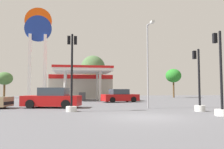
{
  "coord_description": "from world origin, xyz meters",
  "views": [
    {
      "loc": [
        -3.82,
        -11.95,
        1.45
      ],
      "look_at": [
        1.49,
        19.57,
        3.57
      ],
      "focal_mm": 36.97,
      "sensor_mm": 36.0,
      "label": 1
    }
  ],
  "objects_px": {
    "traffic_signal_1": "(199,94)",
    "corner_streetlamp": "(149,57)",
    "tree_0": "(5,79)",
    "traffic_signal_0": "(221,95)",
    "tree_2": "(173,76)",
    "station_pole_sign": "(38,41)",
    "traffic_signal_2": "(72,84)",
    "tree_1": "(93,68)",
    "car_1": "(52,99)",
    "car_0": "(120,96)"
  },
  "relations": [
    {
      "from": "corner_streetlamp",
      "to": "car_1",
      "type": "bearing_deg",
      "value": 164.6
    },
    {
      "from": "car_0",
      "to": "corner_streetlamp",
      "type": "xyz_separation_m",
      "value": [
        0.37,
        -9.46,
        3.35
      ]
    },
    {
      "from": "traffic_signal_0",
      "to": "traffic_signal_2",
      "type": "relative_size",
      "value": 0.92
    },
    {
      "from": "traffic_signal_1",
      "to": "corner_streetlamp",
      "type": "distance_m",
      "value": 4.76
    },
    {
      "from": "car_0",
      "to": "traffic_signal_2",
      "type": "distance_m",
      "value": 12.32
    },
    {
      "from": "tree_0",
      "to": "tree_1",
      "type": "distance_m",
      "value": 15.78
    },
    {
      "from": "tree_1",
      "to": "station_pole_sign",
      "type": "bearing_deg",
      "value": -136.03
    },
    {
      "from": "car_1",
      "to": "tree_1",
      "type": "height_order",
      "value": "tree_1"
    },
    {
      "from": "tree_0",
      "to": "traffic_signal_0",
      "type": "bearing_deg",
      "value": -57.28
    },
    {
      "from": "car_1",
      "to": "traffic_signal_1",
      "type": "xyz_separation_m",
      "value": [
        10.1,
        -4.79,
        0.42
      ]
    },
    {
      "from": "car_0",
      "to": "traffic_signal_0",
      "type": "xyz_separation_m",
      "value": [
        2.8,
        -14.84,
        0.49
      ]
    },
    {
      "from": "corner_streetlamp",
      "to": "tree_1",
      "type": "bearing_deg",
      "value": 95.11
    },
    {
      "from": "tree_1",
      "to": "corner_streetlamp",
      "type": "relative_size",
      "value": 1.16
    },
    {
      "from": "car_0",
      "to": "car_1",
      "type": "height_order",
      "value": "car_1"
    },
    {
      "from": "traffic_signal_0",
      "to": "traffic_signal_1",
      "type": "bearing_deg",
      "value": 86.02
    },
    {
      "from": "tree_1",
      "to": "tree_2",
      "type": "relative_size",
      "value": 1.44
    },
    {
      "from": "traffic_signal_1",
      "to": "traffic_signal_0",
      "type": "bearing_deg",
      "value": -93.98
    },
    {
      "from": "tree_1",
      "to": "corner_streetlamp",
      "type": "xyz_separation_m",
      "value": [
        2.24,
        -25.05,
        -1.47
      ]
    },
    {
      "from": "car_1",
      "to": "traffic_signal_1",
      "type": "distance_m",
      "value": 11.18
    },
    {
      "from": "traffic_signal_0",
      "to": "tree_2",
      "type": "height_order",
      "value": "tree_2"
    },
    {
      "from": "car_0",
      "to": "tree_0",
      "type": "xyz_separation_m",
      "value": [
        -17.47,
        16.72,
        2.73
      ]
    },
    {
      "from": "tree_0",
      "to": "tree_2",
      "type": "distance_m",
      "value": 30.69
    },
    {
      "from": "traffic_signal_1",
      "to": "tree_1",
      "type": "height_order",
      "value": "tree_1"
    },
    {
      "from": "car_0",
      "to": "car_1",
      "type": "distance_m",
      "value": 10.26
    },
    {
      "from": "car_0",
      "to": "tree_0",
      "type": "bearing_deg",
      "value": 136.26
    },
    {
      "from": "traffic_signal_1",
      "to": "corner_streetlamp",
      "type": "bearing_deg",
      "value": 133.82
    },
    {
      "from": "traffic_signal_2",
      "to": "tree_0",
      "type": "distance_m",
      "value": 30.17
    },
    {
      "from": "traffic_signal_0",
      "to": "tree_1",
      "type": "height_order",
      "value": "tree_1"
    },
    {
      "from": "traffic_signal_1",
      "to": "tree_2",
      "type": "distance_m",
      "value": 28.17
    },
    {
      "from": "car_0",
      "to": "traffic_signal_1",
      "type": "height_order",
      "value": "traffic_signal_1"
    },
    {
      "from": "station_pole_sign",
      "to": "tree_0",
      "type": "height_order",
      "value": "station_pole_sign"
    },
    {
      "from": "station_pole_sign",
      "to": "corner_streetlamp",
      "type": "xyz_separation_m",
      "value": [
        10.88,
        -16.72,
        -4.39
      ]
    },
    {
      "from": "car_0",
      "to": "traffic_signal_1",
      "type": "bearing_deg",
      "value": -76.22
    },
    {
      "from": "car_1",
      "to": "tree_1",
      "type": "xyz_separation_m",
      "value": [
        5.23,
        23.0,
        4.78
      ]
    },
    {
      "from": "car_1",
      "to": "traffic_signal_0",
      "type": "relative_size",
      "value": 1.01
    },
    {
      "from": "car_0",
      "to": "traffic_signal_1",
      "type": "relative_size",
      "value": 1.07
    },
    {
      "from": "traffic_signal_0",
      "to": "tree_1",
      "type": "relative_size",
      "value": 0.62
    },
    {
      "from": "car_1",
      "to": "corner_streetlamp",
      "type": "relative_size",
      "value": 0.73
    },
    {
      "from": "tree_0",
      "to": "corner_streetlamp",
      "type": "height_order",
      "value": "corner_streetlamp"
    },
    {
      "from": "tree_2",
      "to": "car_0",
      "type": "bearing_deg",
      "value": -133.19
    },
    {
      "from": "traffic_signal_2",
      "to": "tree_0",
      "type": "xyz_separation_m",
      "value": [
        -11.93,
        27.66,
        1.6
      ]
    },
    {
      "from": "traffic_signal_0",
      "to": "traffic_signal_1",
      "type": "distance_m",
      "value": 2.66
    },
    {
      "from": "traffic_signal_1",
      "to": "traffic_signal_2",
      "type": "distance_m",
      "value": 8.65
    },
    {
      "from": "traffic_signal_2",
      "to": "tree_2",
      "type": "relative_size",
      "value": 0.98
    },
    {
      "from": "car_1",
      "to": "traffic_signal_1",
      "type": "bearing_deg",
      "value": -25.39
    },
    {
      "from": "tree_1",
      "to": "tree_2",
      "type": "distance_m",
      "value": 15.13
    },
    {
      "from": "traffic_signal_1",
      "to": "corner_streetlamp",
      "type": "height_order",
      "value": "corner_streetlamp"
    },
    {
      "from": "car_1",
      "to": "traffic_signal_0",
      "type": "xyz_separation_m",
      "value": [
        9.91,
        -7.44,
        0.44
      ]
    },
    {
      "from": "traffic_signal_2",
      "to": "tree_0",
      "type": "height_order",
      "value": "traffic_signal_2"
    },
    {
      "from": "station_pole_sign",
      "to": "traffic_signal_2",
      "type": "bearing_deg",
      "value": -74.73
    }
  ]
}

